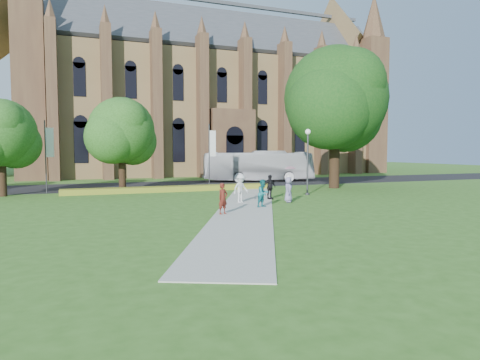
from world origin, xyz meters
name	(u,v)px	position (x,y,z in m)	size (l,w,h in m)	color
ground	(252,210)	(0.00, 0.00, 0.00)	(160.00, 160.00, 0.00)	#305A1B
road	(177,185)	(0.00, 20.00, 0.01)	(160.00, 10.00, 0.02)	black
footpath	(246,208)	(0.00, 1.00, 0.02)	(3.20, 30.00, 0.04)	#B2B2A8
flower_hedge	(172,189)	(-2.00, 13.20, 0.23)	(18.00, 1.40, 0.45)	#A98A21
cathedral	(212,88)	(10.00, 39.73, 12.98)	(52.60, 18.25, 28.00)	olive
streetlamp	(308,154)	(7.50, 6.50, 3.30)	(0.44, 0.44, 5.24)	#38383D
large_tree	(335,98)	(13.00, 11.00, 8.37)	(9.60, 9.60, 13.20)	#332114
street_tree_0	(1,133)	(-15.00, 14.00, 4.87)	(5.20, 5.20, 7.50)	#332114
street_tree_1	(122,131)	(-6.00, 14.50, 5.22)	(5.60, 5.60, 8.05)	#332114
banner_pole_0	(210,152)	(2.11, 15.20, 3.39)	(0.70, 0.10, 6.00)	#38383D
banner_pole_1	(47,152)	(-11.89, 15.20, 3.39)	(0.70, 0.10, 6.00)	#38383D
tour_coach	(258,166)	(9.63, 21.19, 1.76)	(2.92, 12.50, 3.48)	white
pedestrian_0	(223,199)	(-2.21, -1.06, 0.90)	(0.63, 0.41, 1.72)	#571C13
pedestrian_1	(263,193)	(1.06, 0.81, 0.90)	(0.83, 0.65, 1.72)	#176D75
pedestrian_2	(241,188)	(0.59, 3.42, 0.99)	(1.23, 0.71, 1.91)	silver
pedestrian_3	(270,187)	(3.31, 4.64, 0.92)	(1.03, 0.43, 1.75)	black
pedestrian_4	(288,190)	(3.71, 2.52, 0.89)	(0.83, 0.54, 1.70)	slate
parasol	(290,172)	(3.89, 2.62, 2.06)	(0.73, 0.73, 0.64)	#E4A1A9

